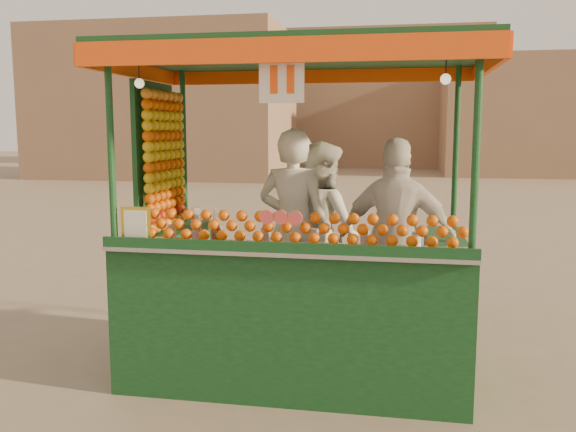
% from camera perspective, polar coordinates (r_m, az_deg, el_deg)
% --- Properties ---
extents(ground, '(90.00, 90.00, 0.00)m').
position_cam_1_polar(ground, '(5.28, 1.70, -13.79)').
color(ground, '#736652').
rests_on(ground, ground).
extents(building_left, '(10.00, 6.00, 6.00)m').
position_cam_1_polar(building_left, '(26.71, -11.15, 10.10)').
color(building_left, '#89674E').
rests_on(building_left, ground).
extents(building_right, '(9.00, 6.00, 5.00)m').
position_cam_1_polar(building_right, '(29.53, 22.92, 8.45)').
color(building_right, '#89674E').
rests_on(building_right, ground).
extents(building_center, '(14.00, 7.00, 7.00)m').
position_cam_1_polar(building_center, '(34.99, 6.02, 10.50)').
color(building_center, '#89674E').
rests_on(building_center, ground).
extents(juice_cart, '(2.84, 1.84, 2.58)m').
position_cam_1_polar(juice_cart, '(4.93, 0.13, -5.09)').
color(juice_cart, '#0E3619').
rests_on(juice_cart, ground).
extents(vendor_left, '(0.66, 0.48, 1.67)m').
position_cam_1_polar(vendor_left, '(5.24, 0.49, -1.05)').
color(vendor_left, silver).
rests_on(vendor_left, ground).
extents(vendor_middle, '(0.93, 0.96, 1.56)m').
position_cam_1_polar(vendor_middle, '(5.46, 3.16, -1.30)').
color(vendor_middle, silver).
rests_on(vendor_middle, ground).
extents(vendor_right, '(0.97, 0.49, 1.60)m').
position_cam_1_polar(vendor_right, '(4.97, 10.03, -2.10)').
color(vendor_right, silver).
rests_on(vendor_right, ground).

